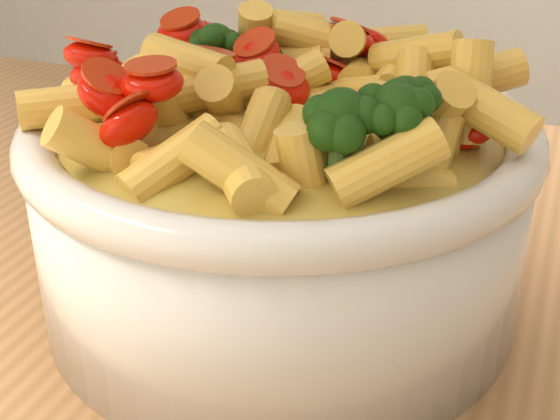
% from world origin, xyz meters
% --- Properties ---
extents(serving_bowl, '(0.28, 0.28, 0.12)m').
position_xyz_m(serving_bowl, '(0.11, 0.04, 0.96)').
color(serving_bowl, silver).
rests_on(serving_bowl, table).
extents(pasta_salad, '(0.22, 0.22, 0.05)m').
position_xyz_m(pasta_salad, '(0.11, 0.04, 1.03)').
color(pasta_salad, '#FFC950').
rests_on(pasta_salad, serving_bowl).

